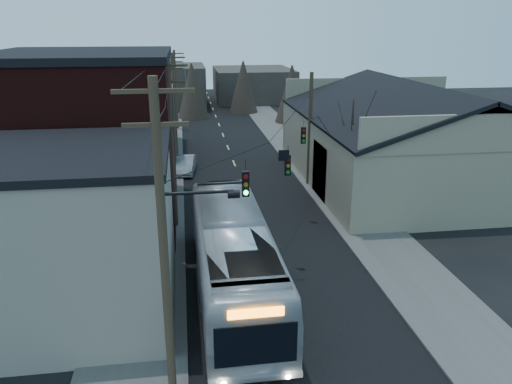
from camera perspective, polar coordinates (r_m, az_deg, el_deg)
road_surface at (r=42.51m, az=-2.24°, el=2.60°), size 9.00×110.00×0.02m
sidewalk_left at (r=42.35m, az=-11.03°, el=2.26°), size 4.00×110.00×0.12m
sidewalk_right at (r=43.63m, az=6.29°, el=2.99°), size 4.00×110.00×0.12m
building_clapboard at (r=21.84m, az=-20.29°, el=-4.87°), size 8.00×8.00×7.00m
building_brick at (r=31.90m, az=-18.58°, el=5.42°), size 10.00×12.00×10.00m
building_left_far at (r=47.65m, az=-14.64°, el=8.08°), size 9.00×14.00×7.00m
warehouse at (r=40.61m, az=17.14°, el=4.92°), size 16.16×20.60×7.73m
building_far_left at (r=76.16m, az=-9.76°, el=11.81°), size 10.00×12.00×6.00m
building_far_right at (r=81.93m, az=-0.35°, el=12.19°), size 12.00×14.00×5.00m
bare_tree at (r=33.47m, az=10.72°, el=4.20°), size 0.40×0.40×7.20m
utility_lines at (r=35.45m, az=-6.37°, el=7.46°), size 11.24×45.28×10.50m
bus at (r=22.58m, az=-2.60°, el=-7.38°), size 3.27×13.52×3.76m
parked_car at (r=41.81m, az=-8.09°, el=3.12°), size 1.93×4.35×1.39m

